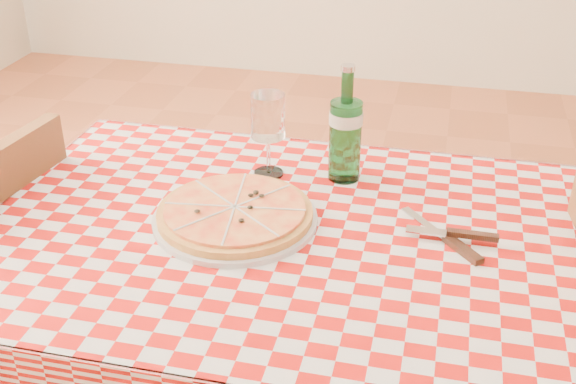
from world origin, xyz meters
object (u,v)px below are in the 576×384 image
dining_table (291,271)px  pizza_plate (235,212)px  water_bottle (346,124)px  wine_glass (268,135)px

dining_table → pizza_plate: size_ratio=3.43×
water_bottle → wine_glass: bearing=-172.9°
dining_table → wine_glass: 0.33m
dining_table → wine_glass: size_ratio=5.95×
pizza_plate → water_bottle: size_ratio=1.26×
water_bottle → wine_glass: water_bottle is taller
water_bottle → dining_table: bearing=-104.4°
dining_table → pizza_plate: 0.17m
dining_table → pizza_plate: bearing=173.3°
pizza_plate → wine_glass: bearing=86.3°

